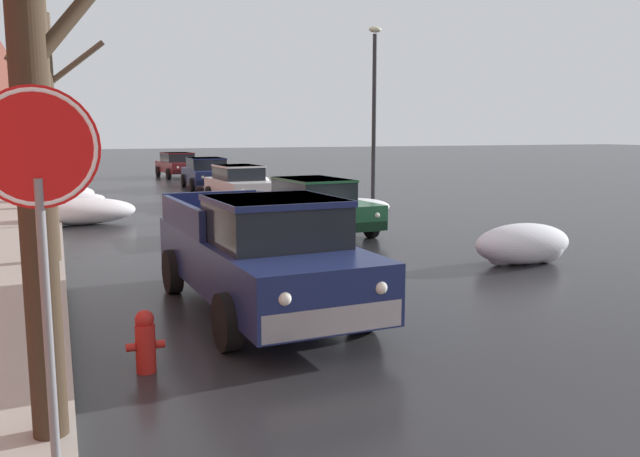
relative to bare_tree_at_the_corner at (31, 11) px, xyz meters
name	(u,v)px	position (x,y,z in m)	size (l,w,h in m)	color
left_sidewalk_slab	(3,222)	(-1.42, 14.93, -3.48)	(3.13, 80.00, 0.15)	#A8A399
snow_bank_near_corner_left	(81,212)	(0.67, 14.10, -3.18)	(3.01, 1.17, 0.76)	white
snow_bank_along_left_kerb	(525,245)	(8.78, 4.84, -3.17)	(2.17, 1.04, 0.82)	white
snow_bank_mid_block_left	(66,199)	(0.33, 19.37, -3.32)	(2.56, 1.08, 0.54)	white
snow_bank_near_corner_right	(349,208)	(8.37, 12.48, -3.25)	(2.71, 0.96, 0.61)	white
snow_bank_along_right_kerb	(56,194)	(0.01, 20.07, -3.20)	(2.74, 1.15, 0.72)	white
snow_bank_far_right_pile	(252,181)	(8.63, 24.03, -3.23)	(1.68, 1.31, 0.70)	white
bare_tree_at_the_corner	(31,11)	(0.00, 0.00, 0.00)	(3.29, 3.12, 6.61)	#382B1E
bare_tree_second_along_sidewalk	(41,79)	(-0.07, 7.80, 0.06)	(1.51, 1.79, 6.98)	#4C3D2D
bare_tree_mid_block	(48,106)	(-0.05, 17.72, -0.08)	(3.96, 3.03, 6.40)	#4C3D2D
pickup_truck_darkblue_approaching_near_lane	(260,253)	(2.80, 3.43, -2.68)	(2.27, 5.39, 1.76)	navy
sedan_green_parked_kerbside_close	(316,204)	(6.37, 10.22, -2.80)	(2.16, 4.45, 1.42)	#1E5633
sedan_white_parked_kerbside_mid	(240,184)	(6.26, 17.52, -2.81)	(2.00, 4.00, 1.42)	silver
sedan_darkblue_parked_far_down_block	(207,172)	(6.58, 24.57, -2.80)	(2.11, 4.47, 1.42)	navy
sedan_maroon_queued_behind_truck	(178,164)	(6.62, 32.54, -2.80)	(2.23, 4.20, 1.42)	maroon
fire_hydrant	(145,341)	(0.91, 1.56, -3.20)	(0.42, 0.22, 0.71)	#B21E19
stop_sign_at_corner	(39,192)	(0.01, -1.19, -1.28)	(0.76, 0.11, 2.93)	slate
street_lamp_post	(374,109)	(9.90, 13.91, -0.20)	(0.44, 0.24, 6.01)	#28282D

